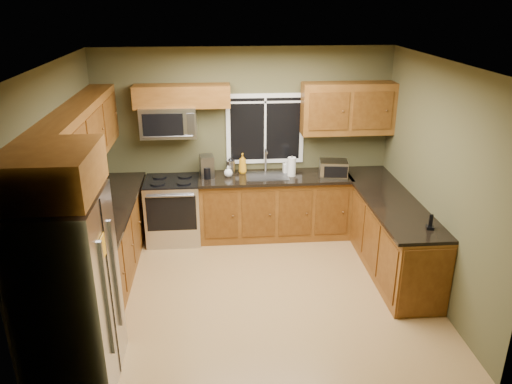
{
  "coord_description": "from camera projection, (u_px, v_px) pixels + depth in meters",
  "views": [
    {
      "loc": [
        -0.41,
        -5.17,
        3.35
      ],
      "look_at": [
        0.05,
        0.35,
        1.15
      ],
      "focal_mm": 35.0,
      "sensor_mm": 36.0,
      "label": 1
    }
  ],
  "objects": [
    {
      "name": "front_wall",
      "position": [
        272.0,
        270.0,
        3.89
      ],
      "size": [
        4.2,
        0.0,
        4.2
      ],
      "primitive_type": "plane",
      "rotation": [
        -1.57,
        0.0,
        0.0
      ],
      "color": "#49472A",
      "rests_on": "ground"
    },
    {
      "name": "range",
      "position": [
        173.0,
        210.0,
        7.17
      ],
      "size": [
        0.76,
        0.69,
        0.94
      ],
      "color": "#B7B7BC",
      "rests_on": "ground"
    },
    {
      "name": "upper_cabinets_left",
      "position": [
        81.0,
        135.0,
        5.66
      ],
      "size": [
        0.33,
        2.65,
        0.72
      ],
      "primitive_type": "cube",
      "color": "brown",
      "rests_on": "left_wall"
    },
    {
      "name": "right_wall",
      "position": [
        436.0,
        182.0,
        5.72
      ],
      "size": [
        0.0,
        3.6,
        3.6
      ],
      "primitive_type": "plane",
      "rotation": [
        1.57,
        0.0,
        -1.57
      ],
      "color": "#49472A",
      "rests_on": "ground"
    },
    {
      "name": "back_wall",
      "position": [
        244.0,
        143.0,
        7.23
      ],
      "size": [
        4.2,
        0.0,
        4.2
      ],
      "primitive_type": "plane",
      "rotation": [
        1.57,
        0.0,
        0.0
      ],
      "color": "#49472A",
      "rests_on": "ground"
    },
    {
      "name": "base_cabinets_back",
      "position": [
        274.0,
        207.0,
        7.31
      ],
      "size": [
        2.17,
        0.6,
        0.9
      ],
      "primitive_type": "cube",
      "color": "brown",
      "rests_on": "ground"
    },
    {
      "name": "base_cabinets_peninsula",
      "position": [
        388.0,
        232.0,
        6.53
      ],
      "size": [
        0.6,
        2.52,
        0.9
      ],
      "color": "brown",
      "rests_on": "ground"
    },
    {
      "name": "ceiling",
      "position": [
        254.0,
        63.0,
        5.06
      ],
      "size": [
        4.2,
        4.2,
        0.0
      ],
      "primitive_type": "plane",
      "rotation": [
        3.14,
        0.0,
        0.0
      ],
      "color": "white",
      "rests_on": "back_wall"
    },
    {
      "name": "countertop_peninsula",
      "position": [
        389.0,
        199.0,
        6.36
      ],
      "size": [
        0.65,
        2.5,
        0.04
      ],
      "primitive_type": "cube",
      "color": "black",
      "rests_on": "base_cabinets_peninsula"
    },
    {
      "name": "toaster_oven",
      "position": [
        333.0,
        169.0,
        7.03
      ],
      "size": [
        0.42,
        0.34,
        0.24
      ],
      "color": "#B7B7BC",
      "rests_on": "countertop_back"
    },
    {
      "name": "soap_bottle_b",
      "position": [
        286.0,
        166.0,
        7.21
      ],
      "size": [
        0.09,
        0.1,
        0.19
      ],
      "primitive_type": "imported",
      "rotation": [
        0.0,
        0.0,
        0.1
      ],
      "color": "white",
      "rests_on": "countertop_back"
    },
    {
      "name": "sink",
      "position": [
        267.0,
        175.0,
        7.11
      ],
      "size": [
        0.6,
        0.42,
        0.36
      ],
      "color": "slate",
      "rests_on": "countertop_back"
    },
    {
      "name": "base_cabinets_left",
      "position": [
        107.0,
        245.0,
        6.19
      ],
      "size": [
        0.6,
        2.65,
        0.9
      ],
      "primitive_type": "cube",
      "color": "brown",
      "rests_on": "ground"
    },
    {
      "name": "upper_cabinets_back_right",
      "position": [
        348.0,
        108.0,
        7.0
      ],
      "size": [
        1.3,
        0.33,
        0.72
      ],
      "primitive_type": "cube",
      "color": "brown",
      "rests_on": "back_wall"
    },
    {
      "name": "window",
      "position": [
        265.0,
        129.0,
        7.16
      ],
      "size": [
        1.12,
        0.03,
        1.02
      ],
      "color": "white",
      "rests_on": "back_wall"
    },
    {
      "name": "soap_bottle_c",
      "position": [
        228.0,
        171.0,
        7.06
      ],
      "size": [
        0.13,
        0.13,
        0.16
      ],
      "primitive_type": "imported",
      "rotation": [
        0.0,
        0.0,
        0.05
      ],
      "color": "white",
      "rests_on": "countertop_back"
    },
    {
      "name": "coffee_maker",
      "position": [
        207.0,
        167.0,
        7.02
      ],
      "size": [
        0.22,
        0.27,
        0.31
      ],
      "color": "slate",
      "rests_on": "countertop_back"
    },
    {
      "name": "floor",
      "position": [
        254.0,
        291.0,
        6.06
      ],
      "size": [
        4.2,
        4.2,
        0.0
      ],
      "primitive_type": "plane",
      "color": "#9D7745",
      "rests_on": "ground"
    },
    {
      "name": "refrigerator",
      "position": [
        69.0,
        293.0,
        4.39
      ],
      "size": [
        0.74,
        0.9,
        1.8
      ],
      "color": "#B7B7BC",
      "rests_on": "ground"
    },
    {
      "name": "cordless_phone",
      "position": [
        430.0,
        225.0,
        5.48
      ],
      "size": [
        0.1,
        0.1,
        0.18
      ],
      "color": "black",
      "rests_on": "countertop_peninsula"
    },
    {
      "name": "soap_bottle_a",
      "position": [
        243.0,
        163.0,
        7.18
      ],
      "size": [
        0.13,
        0.13,
        0.29
      ],
      "primitive_type": "imported",
      "rotation": [
        0.0,
        0.0,
        -0.18
      ],
      "color": "orange",
      "rests_on": "countertop_back"
    },
    {
      "name": "paper_towel_roll",
      "position": [
        292.0,
        167.0,
        7.07
      ],
      "size": [
        0.13,
        0.13,
        0.3
      ],
      "color": "white",
      "rests_on": "countertop_back"
    },
    {
      "name": "kettle",
      "position": [
        230.0,
        166.0,
        7.18
      ],
      "size": [
        0.17,
        0.17,
        0.24
      ],
      "color": "#B7B7BC",
      "rests_on": "countertop_back"
    },
    {
      "name": "microwave",
      "position": [
        169.0,
        121.0,
        6.83
      ],
      "size": [
        0.76,
        0.41,
        0.42
      ],
      "color": "#B7B7BC",
      "rests_on": "back_wall"
    },
    {
      "name": "countertop_back",
      "position": [
        275.0,
        177.0,
        7.12
      ],
      "size": [
        2.17,
        0.65,
        0.04
      ],
      "primitive_type": "cube",
      "color": "black",
      "rests_on": "base_cabinets_back"
    },
    {
      "name": "upper_cabinets_back_left",
      "position": [
        182.0,
        96.0,
        6.74
      ],
      "size": [
        1.3,
        0.33,
        0.3
      ],
      "primitive_type": "cube",
      "color": "brown",
      "rests_on": "back_wall"
    },
    {
      "name": "upper_cabinet_over_fridge",
      "position": [
        49.0,
        172.0,
        3.97
      ],
      "size": [
        0.72,
        0.9,
        0.38
      ],
      "primitive_type": "cube",
      "color": "brown",
      "rests_on": "left_wall"
    },
    {
      "name": "countertop_left",
      "position": [
        105.0,
        210.0,
        6.02
      ],
      "size": [
        0.65,
        2.65,
        0.04
      ],
      "primitive_type": "cube",
      "color": "black",
      "rests_on": "base_cabinets_left"
    },
    {
      "name": "left_wall",
      "position": [
        61.0,
        193.0,
        5.4
      ],
      "size": [
        0.0,
        3.6,
        3.6
      ],
      "primitive_type": "plane",
      "rotation": [
        1.57,
        0.0,
        1.57
      ],
      "color": "#49472A",
      "rests_on": "ground"
    }
  ]
}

